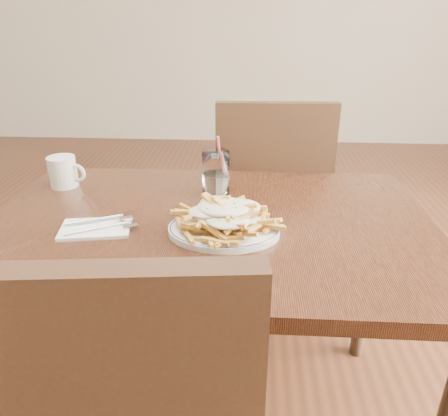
# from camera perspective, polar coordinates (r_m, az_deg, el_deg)

# --- Properties ---
(table) EXTENTS (1.20, 0.80, 0.75)m
(table) POSITION_cam_1_polar(r_m,az_deg,el_deg) (1.21, -1.80, -4.93)
(table) COLOR black
(table) RESTS_ON ground
(chair_far) EXTENTS (0.46, 0.46, 0.97)m
(chair_far) POSITION_cam_1_polar(r_m,az_deg,el_deg) (1.84, 6.11, 1.32)
(chair_far) COLOR black
(chair_far) RESTS_ON ground
(fries_plate) EXTENTS (0.33, 0.31, 0.02)m
(fries_plate) POSITION_cam_1_polar(r_m,az_deg,el_deg) (1.10, 0.00, -2.85)
(fries_plate) COLOR white
(fries_plate) RESTS_ON table
(loaded_fries) EXTENTS (0.29, 0.24, 0.08)m
(loaded_fries) POSITION_cam_1_polar(r_m,az_deg,el_deg) (1.08, 0.00, -0.52)
(loaded_fries) COLOR gold
(loaded_fries) RESTS_ON fries_plate
(napkin) EXTENTS (0.19, 0.14, 0.01)m
(napkin) POSITION_cam_1_polar(r_m,az_deg,el_deg) (1.17, -16.43, -2.56)
(napkin) COLOR white
(napkin) RESTS_ON table
(cutlery) EXTENTS (0.19, 0.15, 0.01)m
(cutlery) POSITION_cam_1_polar(r_m,az_deg,el_deg) (1.17, -16.40, -2.09)
(cutlery) COLOR silver
(cutlery) RESTS_ON napkin
(water_glass) EXTENTS (0.08, 0.08, 0.18)m
(water_glass) POSITION_cam_1_polar(r_m,az_deg,el_deg) (1.33, -1.08, 4.29)
(water_glass) COLOR white
(water_glass) RESTS_ON table
(coffee_mug) EXTENTS (0.12, 0.09, 0.10)m
(coffee_mug) POSITION_cam_1_polar(r_m,az_deg,el_deg) (1.48, -20.23, 4.46)
(coffee_mug) COLOR white
(coffee_mug) RESTS_ON table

